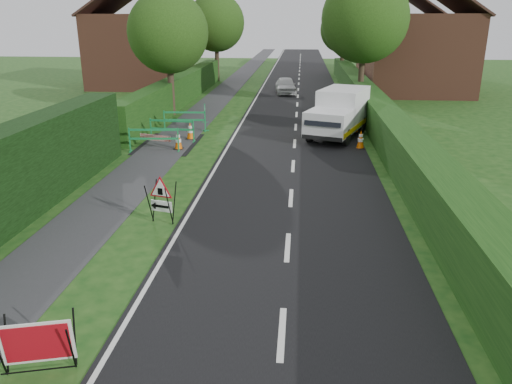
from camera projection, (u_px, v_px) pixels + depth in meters
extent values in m
plane|color=#143F12|center=(176.00, 263.00, 11.33)|extent=(120.00, 120.00, 0.00)
cube|color=black|center=(299.00, 80.00, 44.01)|extent=(6.00, 90.00, 0.02)
cube|color=#2D2D30|center=(237.00, 80.00, 44.47)|extent=(2.00, 90.00, 0.02)
cube|color=#14380F|center=(182.00, 103.00, 32.43)|extent=(1.00, 24.00, 1.80)
cube|color=#14380F|center=(373.00, 125.00, 25.82)|extent=(1.20, 50.00, 1.50)
cube|color=brown|center=(141.00, 51.00, 39.45)|extent=(7.00, 7.00, 5.50)
cube|color=brown|center=(418.00, 54.00, 35.81)|extent=(7.00, 7.00, 5.50)
cube|color=brown|center=(397.00, 44.00, 48.88)|extent=(7.00, 7.00, 5.50)
cube|color=#331E19|center=(382.00, 3.00, 47.76)|extent=(4.00, 7.40, 2.58)
cube|color=#331E19|center=(420.00, 3.00, 47.46)|extent=(4.00, 7.40, 2.58)
cylinder|color=#2D2116|center=(171.00, 91.00, 28.20)|extent=(0.36, 0.36, 2.62)
sphere|color=#1E3B0F|center=(168.00, 32.00, 27.14)|extent=(4.40, 4.40, 4.40)
cylinder|color=#2D2116|center=(361.00, 82.00, 30.98)|extent=(0.36, 0.36, 2.97)
sphere|color=#1E3B0F|center=(365.00, 19.00, 29.75)|extent=(5.20, 5.20, 5.20)
cylinder|color=#2D2116|center=(217.00, 64.00, 43.21)|extent=(0.36, 0.36, 2.80)
sphere|color=#1E3B0F|center=(216.00, 23.00, 42.07)|extent=(4.80, 4.80, 4.80)
cylinder|color=#2D2116|center=(342.00, 64.00, 46.10)|extent=(0.36, 0.36, 2.45)
sphere|color=#1E3B0F|center=(344.00, 29.00, 45.10)|extent=(4.20, 4.20, 4.20)
cylinder|color=black|center=(0.00, 356.00, 7.48)|extent=(0.11, 0.31, 0.89)
cylinder|color=black|center=(6.00, 343.00, 7.79)|extent=(0.11, 0.31, 0.89)
cylinder|color=black|center=(71.00, 349.00, 7.65)|extent=(0.11, 0.31, 0.89)
cylinder|color=black|center=(75.00, 336.00, 7.96)|extent=(0.11, 0.31, 0.89)
cylinder|color=black|center=(39.00, 370.00, 7.65)|extent=(1.05, 0.31, 0.02)
cube|color=white|center=(37.00, 343.00, 7.68)|extent=(1.08, 0.41, 0.77)
cube|color=#A70B17|center=(37.00, 343.00, 7.66)|extent=(0.98, 0.36, 0.67)
cylinder|color=black|center=(149.00, 204.00, 13.28)|extent=(0.12, 0.34, 1.12)
cylinder|color=black|center=(155.00, 200.00, 13.53)|extent=(0.12, 0.34, 1.12)
cylinder|color=black|center=(169.00, 206.00, 13.08)|extent=(0.12, 0.34, 1.12)
cylinder|color=black|center=(174.00, 203.00, 13.33)|extent=(0.12, 0.34, 1.12)
cube|color=white|center=(162.00, 206.00, 13.31)|extent=(0.61, 0.18, 0.30)
cube|color=black|center=(161.00, 206.00, 13.30)|extent=(0.43, 0.13, 0.07)
cone|color=black|center=(153.00, 205.00, 13.38)|extent=(0.18, 0.21, 0.18)
cube|color=black|center=(160.00, 192.00, 13.15)|extent=(0.14, 0.05, 0.18)
cube|color=silver|center=(343.00, 107.00, 23.52)|extent=(2.70, 3.38, 1.76)
cube|color=silver|center=(329.00, 123.00, 21.73)|extent=(2.35, 2.40, 1.07)
cube|color=black|center=(323.00, 121.00, 20.86)|extent=(1.58, 0.73, 0.49)
cube|color=yellow|center=(318.00, 123.00, 23.38)|extent=(1.53, 4.25, 0.22)
cube|color=yellow|center=(357.00, 127.00, 22.66)|extent=(1.53, 4.25, 0.22)
cube|color=black|center=(322.00, 138.00, 21.11)|extent=(1.72, 0.70, 0.18)
cylinder|color=black|center=(310.00, 134.00, 22.19)|extent=(0.45, 0.76, 0.73)
cylinder|color=black|center=(346.00, 137.00, 21.55)|extent=(0.45, 0.76, 0.73)
cylinder|color=black|center=(329.00, 122.00, 24.71)|extent=(0.45, 0.76, 0.73)
cylinder|color=black|center=(362.00, 125.00, 24.06)|extent=(0.45, 0.76, 0.73)
cube|color=black|center=(360.00, 148.00, 21.16)|extent=(0.38, 0.38, 0.04)
cone|color=#EF6107|center=(361.00, 139.00, 21.03)|extent=(0.32, 0.32, 0.75)
cylinder|color=white|center=(361.00, 140.00, 21.04)|extent=(0.25, 0.25, 0.14)
cylinder|color=white|center=(361.00, 136.00, 20.98)|extent=(0.17, 0.17, 0.10)
cube|color=black|center=(355.00, 132.00, 24.12)|extent=(0.38, 0.38, 0.04)
cone|color=#EF6107|center=(355.00, 124.00, 23.99)|extent=(0.32, 0.32, 0.75)
cylinder|color=white|center=(355.00, 125.00, 24.00)|extent=(0.25, 0.25, 0.14)
cylinder|color=white|center=(356.00, 121.00, 23.94)|extent=(0.17, 0.17, 0.10)
cube|color=black|center=(352.00, 128.00, 25.12)|extent=(0.38, 0.38, 0.04)
cone|color=#EF6107|center=(352.00, 120.00, 24.99)|extent=(0.32, 0.32, 0.75)
cylinder|color=white|center=(352.00, 120.00, 25.00)|extent=(0.25, 0.25, 0.14)
cylinder|color=white|center=(352.00, 117.00, 24.94)|extent=(0.17, 0.17, 0.10)
cube|color=black|center=(179.00, 149.00, 21.06)|extent=(0.38, 0.38, 0.04)
cone|color=#EF6107|center=(178.00, 140.00, 20.93)|extent=(0.32, 0.32, 0.75)
cylinder|color=white|center=(178.00, 141.00, 20.94)|extent=(0.25, 0.25, 0.14)
cylinder|color=white|center=(178.00, 136.00, 20.88)|extent=(0.17, 0.17, 0.10)
cube|color=black|center=(190.00, 139.00, 22.79)|extent=(0.38, 0.38, 0.04)
cone|color=#EF6107|center=(190.00, 130.00, 22.66)|extent=(0.32, 0.32, 0.75)
cylinder|color=white|center=(190.00, 131.00, 22.67)|extent=(0.25, 0.25, 0.14)
cylinder|color=white|center=(190.00, 127.00, 22.61)|extent=(0.17, 0.17, 0.10)
cube|color=#177F40|center=(130.00, 140.00, 20.53)|extent=(0.05, 0.05, 1.00)
cube|color=#177F40|center=(178.00, 140.00, 20.54)|extent=(0.05, 0.05, 1.00)
cube|color=#177F40|center=(153.00, 130.00, 20.40)|extent=(2.00, 0.23, 0.08)
cube|color=#177F40|center=(154.00, 139.00, 20.52)|extent=(2.00, 0.23, 0.08)
cube|color=#177F40|center=(131.00, 151.00, 20.69)|extent=(0.09, 0.35, 0.04)
cube|color=#177F40|center=(179.00, 151.00, 20.70)|extent=(0.09, 0.35, 0.04)
cube|color=#177F40|center=(151.00, 129.00, 22.45)|extent=(0.05, 0.05, 1.00)
cube|color=#177F40|center=(193.00, 131.00, 22.10)|extent=(0.05, 0.05, 1.00)
cube|color=#177F40|center=(171.00, 121.00, 22.14)|extent=(1.99, 0.25, 0.08)
cube|color=#177F40|center=(172.00, 129.00, 22.26)|extent=(1.99, 0.25, 0.08)
cube|color=#177F40|center=(152.00, 140.00, 22.61)|extent=(0.09, 0.35, 0.04)
cube|color=#177F40|center=(194.00, 142.00, 22.26)|extent=(0.09, 0.35, 0.04)
cube|color=#177F40|center=(164.00, 121.00, 24.31)|extent=(0.05, 0.05, 1.00)
cube|color=#177F40|center=(205.00, 121.00, 24.23)|extent=(0.05, 0.05, 1.00)
cube|color=#177F40|center=(184.00, 112.00, 24.13)|extent=(2.00, 0.15, 0.08)
cube|color=#177F40|center=(185.00, 120.00, 24.25)|extent=(2.00, 0.15, 0.08)
cube|color=#177F40|center=(165.00, 130.00, 24.46)|extent=(0.08, 0.35, 0.04)
cube|color=#177F40|center=(205.00, 131.00, 24.39)|extent=(0.08, 0.35, 0.04)
cube|color=#177F40|center=(205.00, 121.00, 24.31)|extent=(0.06, 0.06, 1.00)
cube|color=#177F40|center=(205.00, 113.00, 26.19)|extent=(0.06, 0.06, 1.00)
cube|color=#177F40|center=(205.00, 109.00, 25.11)|extent=(0.43, 1.97, 0.08)
cube|color=#177F40|center=(205.00, 116.00, 25.23)|extent=(0.43, 1.97, 0.08)
cube|color=#177F40|center=(205.00, 130.00, 24.47)|extent=(0.36, 0.13, 0.04)
cube|color=#177F40|center=(205.00, 122.00, 26.35)|extent=(0.36, 0.13, 0.04)
cube|color=red|center=(156.00, 148.00, 21.26)|extent=(1.45, 0.47, 0.25)
cylinder|color=#BF7F4C|center=(59.00, 342.00, 8.56)|extent=(0.12, 0.07, 0.07)
imported|color=silver|center=(286.00, 85.00, 36.17)|extent=(1.74, 3.59, 1.18)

